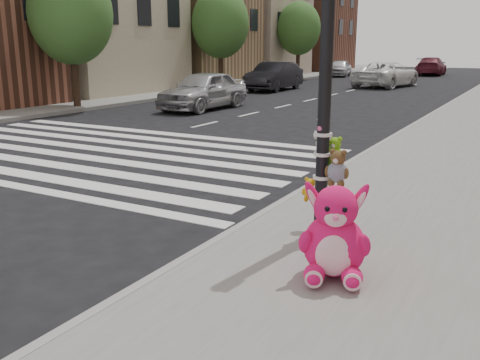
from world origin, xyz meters
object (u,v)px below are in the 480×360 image
Objects in this scene: pink_bunny at (334,239)px; car_silver_far at (203,90)px; car_dark_far at (274,76)px; signal_pole at (327,108)px; red_teddy at (337,249)px; car_white_near at (386,74)px.

car_silver_far is at bearing 108.52° from pink_bunny.
car_silver_far is 0.94× the size of car_dark_far.
pink_bunny is at bearing -64.46° from signal_pole.
signal_pole is 1.72m from red_teddy.
signal_pole is 18.62× the size of red_teddy.
car_dark_far is at bearing 117.33° from signal_pole.
car_dark_far is (-10.96, 21.21, -0.98)m from signal_pole.
pink_bunny is 16.35m from car_silver_far.
car_silver_far is 15.56m from car_white_near.
car_silver_far is 0.82× the size of car_white_near.
red_teddy is 28.35m from car_white_near.
car_white_near is (-6.71, 28.10, 0.19)m from pink_bunny.
signal_pole is at bearing 111.34° from car_white_near.
car_silver_far reaches higher than red_teddy.
pink_bunny reaches higher than red_teddy.
signal_pole reaches higher than car_white_near.
red_teddy is 0.04× the size of car_white_near.
car_dark_far is at bearing 58.16° from car_white_near.
car_dark_far reaches higher than red_teddy.
car_white_near reaches higher than pink_bunny.
signal_pole is 0.90× the size of car_silver_far.
pink_bunny is 25.21m from car_dark_far.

